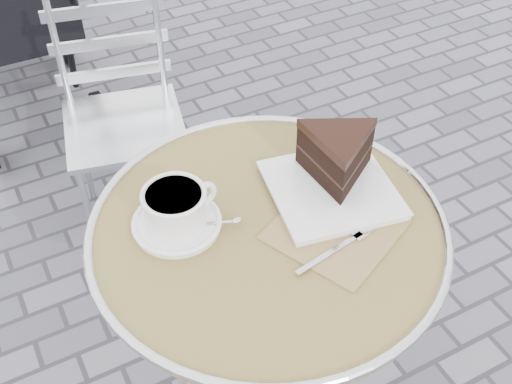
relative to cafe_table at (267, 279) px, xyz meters
name	(u,v)px	position (x,y,z in m)	size (l,w,h in m)	color
cafe_table	(267,279)	(0.00, 0.00, 0.00)	(0.72, 0.72, 0.74)	silver
cappuccino_set	(177,211)	(-0.15, 0.09, 0.20)	(0.20, 0.17, 0.09)	white
cake_plate_set	(336,163)	(0.18, 0.04, 0.23)	(0.34, 0.38, 0.13)	#967552
bistro_chair	(117,89)	(-0.03, 0.93, -0.07)	(0.43, 0.43, 0.81)	silver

